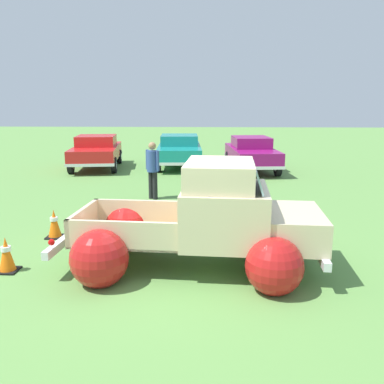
{
  "coord_description": "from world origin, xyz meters",
  "views": [
    {
      "loc": [
        0.37,
        -7.03,
        2.94
      ],
      "look_at": [
        0.0,
        1.55,
        1.03
      ],
      "focal_mm": 38.49,
      "sensor_mm": 36.0,
      "label": 1
    }
  ],
  "objects_px": {
    "lane_cone_1": "(6,255)",
    "lane_cone_0": "(54,224)",
    "show_car_0": "(96,150)",
    "show_car_2": "(251,152)",
    "vintage_pickup_truck": "(210,226)",
    "show_car_1": "(179,150)",
    "spectator_0": "(153,167)"
  },
  "relations": [
    {
      "from": "show_car_0",
      "to": "show_car_2",
      "type": "distance_m",
      "value": 6.8
    },
    {
      "from": "show_car_0",
      "to": "show_car_1",
      "type": "xyz_separation_m",
      "value": [
        3.64,
        0.48,
        -0.0
      ]
    },
    {
      "from": "show_car_1",
      "to": "lane_cone_1",
      "type": "distance_m",
      "value": 11.99
    },
    {
      "from": "show_car_2",
      "to": "spectator_0",
      "type": "distance_m",
      "value": 6.41
    },
    {
      "from": "show_car_2",
      "to": "spectator_0",
      "type": "relative_size",
      "value": 2.53
    },
    {
      "from": "show_car_1",
      "to": "lane_cone_0",
      "type": "bearing_deg",
      "value": -15.16
    },
    {
      "from": "spectator_0",
      "to": "vintage_pickup_truck",
      "type": "bearing_deg",
      "value": -124.64
    },
    {
      "from": "show_car_0",
      "to": "spectator_0",
      "type": "distance_m",
      "value": 6.63
    },
    {
      "from": "lane_cone_0",
      "to": "show_car_1",
      "type": "bearing_deg",
      "value": 78.51
    },
    {
      "from": "lane_cone_0",
      "to": "lane_cone_1",
      "type": "xyz_separation_m",
      "value": [
        -0.16,
        -1.85,
        0.0
      ]
    },
    {
      "from": "spectator_0",
      "to": "lane_cone_1",
      "type": "xyz_separation_m",
      "value": [
        -1.82,
        -5.56,
        -0.68
      ]
    },
    {
      "from": "show_car_0",
      "to": "lane_cone_0",
      "type": "height_order",
      "value": "show_car_0"
    },
    {
      "from": "show_car_0",
      "to": "show_car_2",
      "type": "bearing_deg",
      "value": 79.05
    },
    {
      "from": "show_car_0",
      "to": "show_car_1",
      "type": "distance_m",
      "value": 3.67
    },
    {
      "from": "lane_cone_1",
      "to": "lane_cone_0",
      "type": "bearing_deg",
      "value": 85.14
    },
    {
      "from": "lane_cone_0",
      "to": "lane_cone_1",
      "type": "relative_size",
      "value": 1.0
    },
    {
      "from": "show_car_2",
      "to": "lane_cone_0",
      "type": "bearing_deg",
      "value": -35.03
    },
    {
      "from": "vintage_pickup_truck",
      "to": "show_car_0",
      "type": "relative_size",
      "value": 1.07
    },
    {
      "from": "lane_cone_1",
      "to": "spectator_0",
      "type": "bearing_deg",
      "value": 71.84
    },
    {
      "from": "show_car_0",
      "to": "lane_cone_1",
      "type": "height_order",
      "value": "show_car_0"
    },
    {
      "from": "spectator_0",
      "to": "show_car_0",
      "type": "bearing_deg",
      "value": 66.68
    },
    {
      "from": "spectator_0",
      "to": "lane_cone_1",
      "type": "relative_size",
      "value": 2.75
    },
    {
      "from": "show_car_1",
      "to": "spectator_0",
      "type": "relative_size",
      "value": 2.47
    },
    {
      "from": "spectator_0",
      "to": "lane_cone_1",
      "type": "bearing_deg",
      "value": -161.26
    },
    {
      "from": "lane_cone_1",
      "to": "show_car_2",
      "type": "bearing_deg",
      "value": 64.04
    },
    {
      "from": "show_car_1",
      "to": "spectator_0",
      "type": "height_order",
      "value": "spectator_0"
    },
    {
      "from": "show_car_1",
      "to": "lane_cone_1",
      "type": "xyz_separation_m",
      "value": [
        -2.18,
        -11.78,
        -0.47
      ]
    },
    {
      "from": "show_car_2",
      "to": "vintage_pickup_truck",
      "type": "bearing_deg",
      "value": -14.93
    },
    {
      "from": "show_car_1",
      "to": "vintage_pickup_truck",
      "type": "bearing_deg",
      "value": 3.2
    },
    {
      "from": "vintage_pickup_truck",
      "to": "show_car_2",
      "type": "height_order",
      "value": "vintage_pickup_truck"
    },
    {
      "from": "show_car_1",
      "to": "lane_cone_0",
      "type": "height_order",
      "value": "show_car_1"
    },
    {
      "from": "lane_cone_0",
      "to": "show_car_0",
      "type": "bearing_deg",
      "value": 99.74
    }
  ]
}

